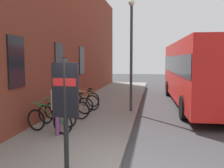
{
  "coord_description": "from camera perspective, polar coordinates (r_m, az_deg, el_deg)",
  "views": [
    {
      "loc": [
        -5.06,
        -0.73,
        2.49
      ],
      "look_at": [
        2.77,
        0.61,
        1.69
      ],
      "focal_mm": 39.71,
      "sensor_mm": 36.0,
      "label": 1
    }
  ],
  "objects": [
    {
      "name": "street_lamp",
      "position": [
        11.21,
        4.47,
        8.8
      ],
      "size": [
        0.28,
        0.28,
        4.97
      ],
      "color": "#333338",
      "rests_on": "sidewalk_pavement"
    },
    {
      "name": "sidewalk_pavement",
      "position": [
        13.51,
        -1.04,
        -4.57
      ],
      "size": [
        24.0,
        3.5,
        0.12
      ],
      "primitive_type": "cube",
      "color": "gray",
      "rests_on": "ground"
    },
    {
      "name": "bicycle_beside_lamp",
      "position": [
        9.08,
        -12.6,
        -6.95
      ],
      "size": [
        0.72,
        1.69,
        0.97
      ],
      "color": "black",
      "rests_on": "sidewalk_pavement"
    },
    {
      "name": "bicycle_end_of_row",
      "position": [
        10.78,
        -8.97,
        -4.87
      ],
      "size": [
        0.57,
        1.74,
        0.97
      ],
      "color": "black",
      "rests_on": "sidewalk_pavement"
    },
    {
      "name": "city_bus",
      "position": [
        13.95,
        19.09,
        3.13
      ],
      "size": [
        10.59,
        2.95,
        3.35
      ],
      "color": "red",
      "rests_on": "ground"
    },
    {
      "name": "bicycle_mid_rack",
      "position": [
        12.59,
        -6.41,
        -3.3
      ],
      "size": [
        0.67,
        1.71,
        0.97
      ],
      "color": "black",
      "rests_on": "sidewalk_pavement"
    },
    {
      "name": "bicycle_nearest_sign",
      "position": [
        8.3,
        -14.24,
        -8.2
      ],
      "size": [
        0.59,
        1.73,
        0.97
      ],
      "color": "black",
      "rests_on": "sidewalk_pavement"
    },
    {
      "name": "transit_info_sign",
      "position": [
        5.04,
        -10.67,
        -3.12
      ],
      "size": [
        0.13,
        0.55,
        2.4
      ],
      "color": "black",
      "rests_on": "sidewalk_pavement"
    },
    {
      "name": "station_facade",
      "position": [
        14.81,
        -8.29,
        10.65
      ],
      "size": [
        22.0,
        0.65,
        7.53
      ],
      "color": "brown",
      "rests_on": "ground"
    },
    {
      "name": "pedestrian_near_bus",
      "position": [
        7.9,
        -12.4,
        -4.15
      ],
      "size": [
        0.64,
        0.25,
        1.68
      ],
      "color": "#723F72",
      "rests_on": "sidewalk_pavement"
    },
    {
      "name": "bicycle_far_end",
      "position": [
        9.9,
        -10.24,
        -5.85
      ],
      "size": [
        0.53,
        1.75,
        0.97
      ],
      "color": "black",
      "rests_on": "sidewalk_pavement"
    },
    {
      "name": "ground",
      "position": [
        11.34,
        10.91,
        -7.01
      ],
      "size": [
        60.0,
        60.0,
        0.0
      ],
      "primitive_type": "plane",
      "color": "#38383A"
    },
    {
      "name": "bicycle_under_window",
      "position": [
        11.71,
        -6.81,
        -3.99
      ],
      "size": [
        0.58,
        1.74,
        0.97
      ],
      "color": "black",
      "rests_on": "sidewalk_pavement"
    }
  ]
}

